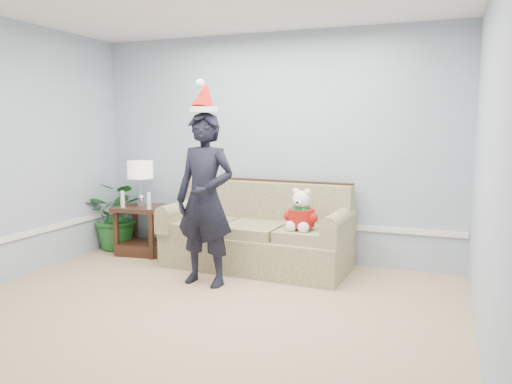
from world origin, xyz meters
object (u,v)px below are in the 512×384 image
at_px(table_lamp, 140,172).
at_px(houseplant, 119,215).
at_px(sofa, 258,237).
at_px(teddy_bear, 301,215).
at_px(man, 205,199).
at_px(side_table, 143,235).

relative_size(table_lamp, houseplant, 0.63).
bearing_deg(sofa, table_lamp, -179.03).
bearing_deg(sofa, teddy_bear, -18.02).
distance_m(sofa, houseplant, 2.00).
xyz_separation_m(table_lamp, teddy_bear, (2.17, -0.28, -0.37)).
xyz_separation_m(sofa, man, (-0.27, -0.80, 0.53)).
bearing_deg(side_table, man, -32.26).
distance_m(sofa, table_lamp, 1.75).
xyz_separation_m(side_table, teddy_bear, (2.14, -0.24, 0.44)).
relative_size(side_table, man, 0.40).
xyz_separation_m(table_lamp, man, (1.33, -0.85, -0.16)).
bearing_deg(teddy_bear, sofa, 164.54).
bearing_deg(sofa, houseplant, 179.78).
distance_m(side_table, man, 1.66).
bearing_deg(table_lamp, side_table, -45.88).
distance_m(houseplant, teddy_bear, 2.60).
relative_size(sofa, side_table, 3.05).
bearing_deg(table_lamp, houseplant, 171.89).
relative_size(sofa, man, 1.21).
xyz_separation_m(man, teddy_bear, (0.84, 0.57, -0.20)).
bearing_deg(houseplant, side_table, -12.44).
bearing_deg(sofa, man, -105.65).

